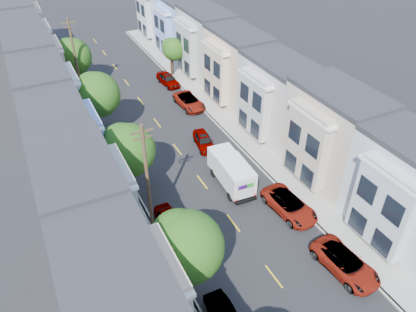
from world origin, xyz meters
The scene contains 24 objects.
ground centered at (0.00, 0.00, 0.00)m, with size 160.00×160.00×0.00m, color black.
road_slab centered at (0.00, 15.00, 0.01)m, with size 12.00×70.00×0.02m, color black.
curb_left centered at (-6.05, 15.00, 0.07)m, with size 0.30×70.00×0.15m, color gray.
curb_right centered at (6.05, 15.00, 0.07)m, with size 0.30×70.00×0.15m, color gray.
sidewalk_left centered at (-7.35, 15.00, 0.07)m, with size 2.60×70.00×0.15m, color gray.
sidewalk_right centered at (7.35, 15.00, 0.07)m, with size 2.60×70.00×0.15m, color gray.
centerline centered at (0.00, 15.00, 0.00)m, with size 0.12×70.00×0.01m, color gold.
townhouse_row_left centered at (-11.15, 15.00, 0.00)m, with size 5.00×70.00×8.50m, color #BAB3AF.
townhouse_row_right centered at (11.15, 15.00, 0.00)m, with size 5.00×70.00×8.50m, color #BAB3AF.
tree_b centered at (-6.30, -4.89, 5.09)m, with size 4.70×4.70×7.46m.
tree_c centered at (-6.30, 7.47, 4.59)m, with size 4.70×4.70×6.96m.
tree_d centered at (-6.30, 17.75, 5.10)m, with size 4.70×4.70×7.47m.
tree_e centered at (-6.30, 30.86, 4.48)m, with size 4.70×4.70×6.84m.
tree_far_r centered at (6.90, 29.51, 3.64)m, with size 3.10×3.10×5.23m.
utility_pole_near centered at (-6.30, 2.00, 5.15)m, with size 1.60×0.26×10.00m.
utility_pole_far centered at (-6.30, 28.00, 5.15)m, with size 1.60×0.26×10.00m.
fedex_truck centered at (2.24, 4.51, 1.57)m, with size 2.26×5.87×2.82m.
lead_sedan centered at (2.74, 11.32, 0.69)m, with size 1.64×4.28×1.39m, color black.
parked_left_c centered at (-4.90, 1.76, 0.71)m, with size 1.67×4.35×1.41m, color #9296A8.
parked_left_d centered at (-4.90, 13.56, 0.77)m, with size 1.62×4.59×1.53m, color #4C060B.
parked_right_a centered at (4.90, -7.75, 0.75)m, with size 2.47×5.36×1.49m, color slate.
parked_right_b centered at (4.90, -0.87, 0.76)m, with size 2.51×5.43×1.51m, color white.
parked_right_c centered at (4.90, 19.91, 0.73)m, with size 2.41×5.22×1.45m, color black.
parked_right_d centered at (4.90, 26.83, 0.77)m, with size 1.81×4.73×1.53m, color black.
Camera 1 is at (-12.54, -20.65, 24.11)m, focal length 35.00 mm.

